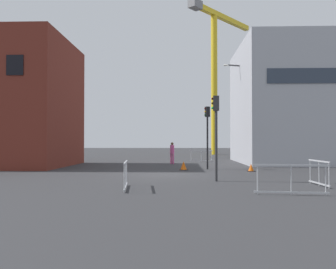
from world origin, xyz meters
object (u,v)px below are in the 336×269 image
at_px(traffic_light_median, 207,127).
at_px(traffic_cone_by_barrier, 184,166).
at_px(pedestrian_walking, 172,151).
at_px(traffic_cone_striped, 251,168).
at_px(streetlamp_tall, 240,106).
at_px(construction_crane, 215,59).
at_px(traffic_light_near, 216,124).

height_order(traffic_light_median, traffic_cone_by_barrier, traffic_light_median).
bearing_deg(pedestrian_walking, traffic_cone_by_barrier, -82.00).
bearing_deg(traffic_cone_striped, streetlamp_tall, 84.36).
bearing_deg(streetlamp_tall, construction_crane, 90.62).
distance_m(construction_crane, streetlamp_tall, 21.28).
bearing_deg(traffic_cone_striped, traffic_cone_by_barrier, 168.05).
relative_size(construction_crane, pedestrian_walking, 11.52).
distance_m(construction_crane, traffic_light_median, 28.99).
bearing_deg(pedestrian_walking, traffic_light_median, -65.80).
bearing_deg(traffic_light_median, traffic_cone_striped, -31.10).
bearing_deg(traffic_light_median, pedestrian_walking, 114.20).
height_order(construction_crane, traffic_cone_by_barrier, construction_crane).
bearing_deg(streetlamp_tall, traffic_light_median, -115.63).
bearing_deg(traffic_cone_by_barrier, construction_crane, 79.88).
bearing_deg(traffic_cone_striped, construction_crane, 88.66).
height_order(streetlamp_tall, traffic_light_median, streetlamp_tall).
height_order(traffic_light_near, pedestrian_walking, traffic_light_near).
bearing_deg(traffic_cone_striped, traffic_light_median, 148.90).
distance_m(pedestrian_walking, traffic_cone_by_barrier, 6.33).
xyz_separation_m(streetlamp_tall, traffic_cone_by_barrier, (-5.09, -7.93, -4.73)).
bearing_deg(traffic_cone_striped, traffic_light_near, -116.20).
height_order(construction_crane, traffic_light_median, construction_crane).
bearing_deg(construction_crane, traffic_cone_by_barrier, -100.12).
xyz_separation_m(construction_crane, streetlamp_tall, (0.21, -19.44, -8.65)).
distance_m(streetlamp_tall, traffic_cone_striped, 10.07).
bearing_deg(traffic_light_near, streetlamp_tall, 75.85).
relative_size(streetlamp_tall, traffic_cone_by_barrier, 14.93).
distance_m(streetlamp_tall, pedestrian_walking, 7.35).
distance_m(traffic_light_near, pedestrian_walking, 13.06).
xyz_separation_m(streetlamp_tall, traffic_light_median, (-3.48, -7.25, -2.17)).
bearing_deg(construction_crane, traffic_light_near, -95.79).
xyz_separation_m(streetlamp_tall, traffic_cone_striped, (-0.87, -8.82, -4.78)).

